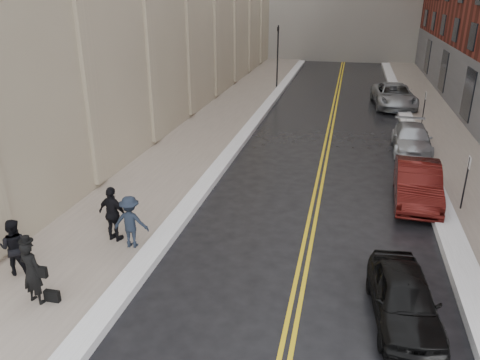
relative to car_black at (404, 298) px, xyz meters
The scene contains 18 objects.
ground 5.33m from the car_black, 169.48° to the right, with size 160.00×160.00×0.00m, color black.
sidewalk_left 17.90m from the car_black, 122.83° to the left, with size 4.00×64.00×0.15m, color gray.
sidewalk_right 15.52m from the car_black, 75.82° to the left, with size 3.00×64.00×0.15m, color gray.
lane_stripe_a 15.31m from the car_black, 100.62° to the left, with size 0.12×64.00×0.01m, color gold.
lane_stripe_b 15.27m from the car_black, 99.74° to the left, with size 0.12×64.00×0.01m, color gold.
snow_ridge_left 16.77m from the car_black, 116.21° to the left, with size 0.70×60.80×0.26m, color white.
snow_ridge_right 15.17m from the car_black, 82.61° to the left, with size 0.85×60.80×0.30m, color white.
traffic_signal 30.16m from the car_black, 105.04° to the left, with size 0.18×0.15×5.20m.
parking_sign_near 7.57m from the car_black, 69.00° to the left, with size 0.06×0.35×2.23m.
parking_sign_far 19.24m from the car_black, 81.93° to the left, with size 0.06×0.35×2.23m.
car_black is the anchor object (origin of this frame).
car_maroon 7.77m from the car_black, 81.56° to the left, with size 1.64×4.70×1.55m, color #450E0C.
car_silver_near 14.35m from the car_black, 83.60° to the left, with size 1.87×4.61×1.34m, color #A0A3A7.
car_silver_far 24.56m from the car_black, 86.77° to the left, with size 2.71×5.87×1.63m, color #94979B.
pedestrian_main 9.52m from the car_black, behind, with size 0.66×0.43×1.82m, color black.
pedestrian_a 10.74m from the car_black, behind, with size 0.83×0.65×1.71m, color black.
pedestrian_b 8.33m from the car_black, 168.65° to the left, with size 1.12×0.64×1.73m, color black.
pedestrian_c 9.09m from the car_black, 168.05° to the left, with size 1.10×0.46×1.88m, color black.
Camera 1 is at (3.40, -9.45, 7.79)m, focal length 35.00 mm.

